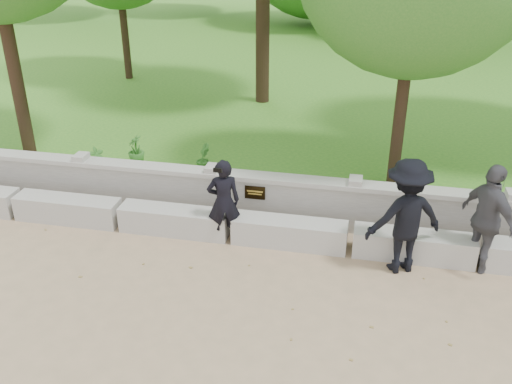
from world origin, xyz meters
TOP-DOWN VIEW (x-y plane):
  - ground at (0.00, 0.00)m, footprint 80.00×80.00m
  - lawn at (0.00, 14.00)m, footprint 40.00×22.00m
  - concrete_bench at (0.00, 1.90)m, footprint 11.90×0.45m
  - parapet_wall at (0.00, 2.60)m, footprint 12.50×0.35m
  - man_main at (-0.09, 1.80)m, footprint 0.63×0.59m
  - visitor_mid at (2.79, 1.55)m, footprint 1.37×1.11m
  - visitor_right at (4.00, 1.80)m, footprint 0.95×1.09m
  - shrub_a at (-3.06, 3.30)m, footprint 0.34×0.38m
  - shrub_b at (-1.06, 3.87)m, footprint 0.31×0.36m
  - shrub_d at (-2.55, 4.04)m, footprint 0.44×0.45m

SIDE VIEW (x-z plane):
  - ground at x=0.00m, z-range 0.00..0.00m
  - lawn at x=0.00m, z-range 0.00..0.25m
  - concrete_bench at x=0.00m, z-range 0.00..0.45m
  - parapet_wall at x=0.00m, z-range 0.01..0.91m
  - shrub_a at x=-3.06m, z-range 0.25..0.85m
  - shrub_b at x=-1.06m, z-range 0.25..0.85m
  - shrub_d at x=-2.55m, z-range 0.25..0.86m
  - man_main at x=-0.09m, z-range 0.00..1.49m
  - visitor_right at x=4.00m, z-range 0.00..1.76m
  - visitor_mid at x=2.79m, z-range 0.00..1.84m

